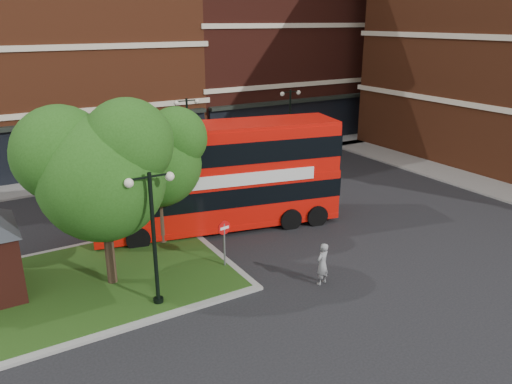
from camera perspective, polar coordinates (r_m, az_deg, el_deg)
ground at (r=20.73m, az=3.70°, el=-8.91°), size 120.00×120.00×0.00m
pavement_far at (r=34.57m, az=-11.95°, el=2.47°), size 44.00×3.00×0.12m
pavement_side at (r=33.34m, az=25.69°, el=0.32°), size 3.00×28.00×0.12m
terrace_far_right at (r=46.08m, az=1.31°, el=16.98°), size 18.00×12.00×16.00m
traffic_island at (r=20.57m, az=-20.48°, el=-10.22°), size 12.60×7.60×0.15m
tree_island_west at (r=18.66m, az=-17.68°, el=2.86°), size 5.40×4.71×7.21m
tree_island_east at (r=21.91m, az=-11.48°, el=4.23°), size 4.46×3.90×6.29m
lamp_island at (r=17.42m, az=-11.63°, el=-4.65°), size 1.72×0.36×5.00m
lamp_far_left at (r=32.76m, az=-7.79°, el=6.80°), size 1.72×0.36×5.00m
lamp_far_right at (r=36.57m, az=3.89°, el=8.21°), size 1.72×0.36×5.00m
bus at (r=23.85m, az=-4.49°, el=2.57°), size 12.11×5.15×4.51m
woman at (r=19.51m, az=7.59°, el=-8.14°), size 0.71×0.57×1.70m
car_silver at (r=31.32m, az=-19.71°, el=1.07°), size 3.74×1.70×1.25m
car_white at (r=33.66m, az=-6.07°, el=3.53°), size 4.60×1.91×1.48m
no_entry_sign at (r=20.24m, az=-3.66°, el=-4.92°), size 0.58×0.13×2.10m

